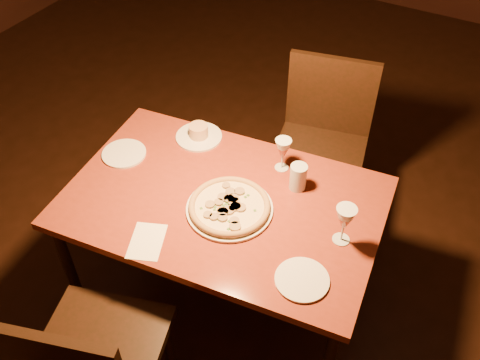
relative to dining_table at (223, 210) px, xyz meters
The scene contains 11 objects.
floor 0.72m from the dining_table, 130.94° to the left, with size 7.00×7.00×0.00m, color black.
dining_table is the anchor object (origin of this frame).
chair_far 0.82m from the dining_table, 78.93° to the left, with size 0.56×0.56×0.98m.
pizza_plate 0.11m from the dining_table, 34.63° to the right, with size 0.37×0.37×0.04m.
ramekin_saucer 0.45m from the dining_table, 135.57° to the left, with size 0.23×0.23×0.07m.
wine_glass_far 0.37m from the dining_table, 66.23° to the left, with size 0.07×0.07×0.16m, color #C06450, non-canonical shape.
wine_glass_right 0.56m from the dining_table, ahead, with size 0.08×0.08×0.18m, color #C06450, non-canonical shape.
water_tumbler 0.36m from the dining_table, 42.00° to the left, with size 0.08×0.08×0.13m, color #AFB9BF.
side_plate_left 0.57m from the dining_table, behind, with size 0.21×0.21×0.01m, color silver.
side_plate_near 0.53m from the dining_table, 25.01° to the right, with size 0.21×0.21×0.01m, color silver.
menu_card 0.39m from the dining_table, 113.13° to the right, with size 0.13×0.19×0.00m, color white.
Camera 1 is at (1.03, -1.59, 2.40)m, focal length 40.00 mm.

